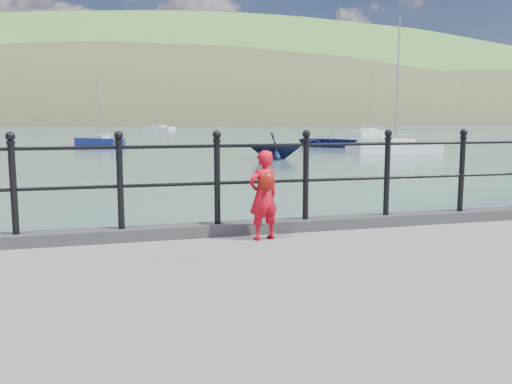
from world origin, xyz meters
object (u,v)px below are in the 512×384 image
object	(u,v)px
child	(263,195)
sailboat_port	(100,142)
launch_navy	(275,146)
sailboat_far	(369,133)
railing	(262,170)
sailboat_near	(395,148)
sailboat_deep	(159,129)
launch_blue	(329,141)

from	to	relation	value
child	sailboat_port	size ratio (longest dim) A/B	0.16
launch_navy	sailboat_port	xyz separation A→B (m)	(-10.46, 18.39, -0.47)
launch_navy	sailboat_far	xyz separation A→B (m)	(24.66, 36.22, -0.47)
launch_navy	sailboat_far	world-z (taller)	sailboat_far
sailboat_port	sailboat_far	world-z (taller)	sailboat_far
railing	launch_navy	world-z (taller)	railing
sailboat_near	child	bearing A→B (deg)	-129.32
sailboat_near	sailboat_port	world-z (taller)	sailboat_near
child	sailboat_deep	bearing A→B (deg)	-110.56
sailboat_port	railing	bearing A→B (deg)	-41.61
sailboat_near	sailboat_far	size ratio (longest dim) A/B	0.90
launch_blue	sailboat_far	xyz separation A→B (m)	(16.23, 24.64, -0.20)
sailboat_far	sailboat_port	bearing A→B (deg)	171.76
child	launch_blue	size ratio (longest dim) A/B	0.21
railing	launch_navy	bearing A→B (deg)	72.31
launch_navy	sailboat_deep	xyz separation A→B (m)	(-0.02, 76.10, -0.47)
launch_navy	railing	bearing A→B (deg)	-178.85
railing	sailboat_deep	bearing A→B (deg)	85.55
child	launch_navy	distance (m)	26.27
railing	launch_blue	xyz separation A→B (m)	(16.29, 36.21, -1.28)
sailboat_port	sailboat_far	bearing A→B (deg)	71.83
launch_navy	sailboat_near	xyz separation A→B (m)	(9.91, 3.13, -0.47)
launch_blue	sailboat_near	bearing A→B (deg)	-119.88
launch_blue	sailboat_port	distance (m)	20.09
railing	sailboat_near	distance (m)	32.99
child	launch_navy	bearing A→B (deg)	-123.70
sailboat_far	sailboat_deep	bearing A→B (deg)	86.60
launch_blue	sailboat_deep	bearing A→B (deg)	57.70
railing	sailboat_port	world-z (taller)	sailboat_port
sailboat_port	sailboat_deep	bearing A→B (deg)	124.66
sailboat_near	sailboat_port	distance (m)	25.45
sailboat_port	sailboat_far	xyz separation A→B (m)	(35.13, 17.83, 0.00)
launch_navy	launch_blue	bearing A→B (deg)	-17.24
launch_blue	sailboat_far	bearing A→B (deg)	16.87
railing	sailboat_deep	xyz separation A→B (m)	(7.83, 100.73, -1.48)
sailboat_near	sailboat_far	world-z (taller)	sailboat_far
launch_blue	sailboat_near	world-z (taller)	sailboat_near
child	sailboat_near	xyz separation A→B (m)	(17.86, 28.16, -1.22)
sailboat_near	launch_blue	bearing A→B (deg)	92.95
launch_blue	child	bearing A→B (deg)	-153.88
railing	sailboat_port	size ratio (longest dim) A/B	2.58
launch_blue	sailboat_near	xyz separation A→B (m)	(1.47, -8.44, -0.20)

